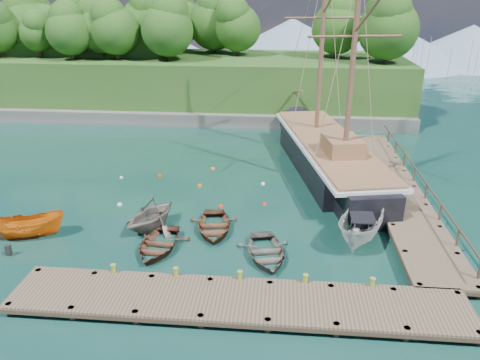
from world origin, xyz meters
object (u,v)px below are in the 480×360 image
object	(u,v)px
rowboat_1	(152,228)
schooner	(328,158)
rowboat_2	(214,231)
cabin_boat_white	(360,240)
rowboat_3	(266,257)
rowboat_0	(158,249)
motorboat_orange	(31,237)

from	to	relation	value
rowboat_1	schooner	xyz separation A→B (m)	(11.04, 10.38, 1.05)
rowboat_2	cabin_boat_white	world-z (taller)	cabin_boat_white
rowboat_3	schooner	size ratio (longest dim) A/B	0.16
rowboat_0	cabin_boat_white	distance (m)	11.24
rowboat_3	cabin_boat_white	size ratio (longest dim) A/B	0.74
rowboat_1	motorboat_orange	bearing A→B (deg)	-140.05
rowboat_0	schooner	xyz separation A→B (m)	(10.03, 12.76, 1.05)
schooner	motorboat_orange	bearing A→B (deg)	-157.13
rowboat_2	schooner	xyz separation A→B (m)	(7.34, 10.40, 1.05)
cabin_boat_white	rowboat_1	bearing A→B (deg)	-160.60
rowboat_1	rowboat_3	world-z (taller)	rowboat_1
motorboat_orange	cabin_boat_white	world-z (taller)	cabin_boat_white
rowboat_1	cabin_boat_white	distance (m)	12.06
rowboat_2	motorboat_orange	xyz separation A→B (m)	(-10.27, -1.69, 0.00)
rowboat_2	schooner	world-z (taller)	schooner
rowboat_3	motorboat_orange	size ratio (longest dim) A/B	1.02
rowboat_2	cabin_boat_white	bearing A→B (deg)	-9.85
rowboat_3	cabin_boat_white	world-z (taller)	cabin_boat_white
rowboat_3	rowboat_2	bearing A→B (deg)	129.01
rowboat_3	schooner	distance (m)	13.71
cabin_boat_white	schooner	distance (m)	10.82
rowboat_0	rowboat_1	bearing A→B (deg)	118.86
rowboat_1	cabin_boat_white	xyz separation A→B (m)	(12.06, -0.34, 0.00)
rowboat_1	cabin_boat_white	world-z (taller)	cabin_boat_white
schooner	rowboat_2	bearing A→B (deg)	-136.81
rowboat_2	schooner	size ratio (longest dim) A/B	0.16
rowboat_0	cabin_boat_white	xyz separation A→B (m)	(11.05, 2.04, 0.00)
rowboat_1	rowboat_2	world-z (taller)	rowboat_1
motorboat_orange	cabin_boat_white	size ratio (longest dim) A/B	0.73
rowboat_2	motorboat_orange	world-z (taller)	motorboat_orange
rowboat_1	motorboat_orange	xyz separation A→B (m)	(-6.57, -1.70, 0.00)
rowboat_0	rowboat_3	size ratio (longest dim) A/B	1.00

